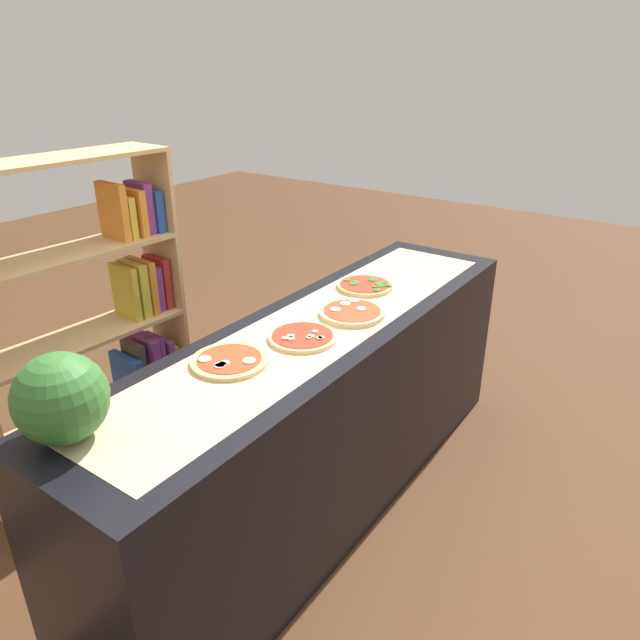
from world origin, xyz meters
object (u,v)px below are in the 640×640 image
object	(u,v)px
pizza_mozzarella_0	(229,361)
watermelon	(61,398)
pizza_spinach_3	(365,286)
pizza_mushroom_1	(302,337)
pizza_mozzarella_2	(352,312)
bookshelf	(109,327)

from	to	relation	value
pizza_mozzarella_0	watermelon	size ratio (longest dim) A/B	1.06
pizza_spinach_3	watermelon	bearing A→B (deg)	176.95
pizza_mushroom_1	watermelon	size ratio (longest dim) A/B	1.01
pizza_spinach_3	watermelon	world-z (taller)	watermelon
pizza_mozzarella_2	pizza_mushroom_1	bearing A→B (deg)	173.86
pizza_mozzarella_0	pizza_mushroom_1	size ratio (longest dim) A/B	1.05
pizza_mushroom_1	pizza_spinach_3	distance (m)	0.61
watermelon	pizza_mozzarella_0	bearing A→B (deg)	-6.79
watermelon	bookshelf	world-z (taller)	bookshelf
pizza_spinach_3	pizza_mozzarella_2	bearing A→B (deg)	-158.41
pizza_spinach_3	bookshelf	bearing A→B (deg)	133.50
pizza_mozzarella_0	pizza_spinach_3	size ratio (longest dim) A/B	1.06
pizza_mushroom_1	watermelon	distance (m)	0.92
pizza_mozzarella_0	pizza_spinach_3	world-z (taller)	pizza_spinach_3
pizza_mozzarella_0	pizza_spinach_3	distance (m)	0.91
pizza_mozzarella_2	pizza_spinach_3	size ratio (longest dim) A/B	1.05
pizza_mozzarella_0	bookshelf	size ratio (longest dim) A/B	0.18
watermelon	bookshelf	xyz separation A→B (m)	(0.69, 0.77, -0.26)
bookshelf	watermelon	bearing A→B (deg)	-131.73
pizza_mushroom_1	pizza_spinach_3	xyz separation A→B (m)	(0.61, 0.09, 0.00)
pizza_mozzarella_2	watermelon	xyz separation A→B (m)	(-1.19, 0.20, 0.12)
pizza_mushroom_1	pizza_mozzarella_2	distance (m)	0.30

